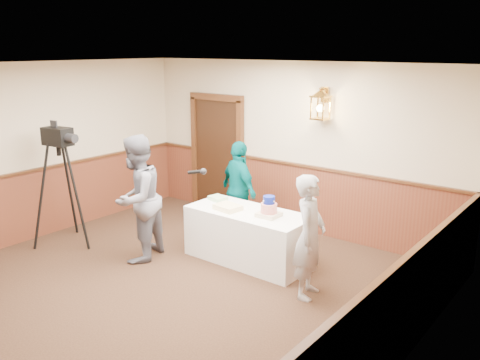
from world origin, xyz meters
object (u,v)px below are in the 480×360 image
object	(u,v)px
tiered_cake	(269,209)
assistant_p	(239,190)
display_table	(249,236)
baker	(310,237)
sheet_cake_green	(218,198)
tv_camera_rig	(63,193)
interviewer	(137,199)
sheet_cake_yellow	(228,207)

from	to	relation	value
tiered_cake	assistant_p	xyz separation A→B (m)	(-1.06, 0.69, -0.08)
display_table	tiered_cake	xyz separation A→B (m)	(0.36, -0.02, 0.49)
tiered_cake	display_table	bearing A→B (deg)	177.04
display_table	baker	xyz separation A→B (m)	(1.23, -0.40, 0.40)
tiered_cake	sheet_cake_green	size ratio (longest dim) A/B	1.14
baker	tv_camera_rig	size ratio (longest dim) A/B	0.84
interviewer	tv_camera_rig	distance (m)	1.41
display_table	assistant_p	world-z (taller)	assistant_p
sheet_cake_green	baker	xyz separation A→B (m)	(1.92, -0.53, -0.00)
sheet_cake_yellow	assistant_p	distance (m)	0.91
assistant_p	tv_camera_rig	distance (m)	2.74
interviewer	assistant_p	world-z (taller)	interviewer
interviewer	tv_camera_rig	world-z (taller)	tv_camera_rig
baker	assistant_p	distance (m)	2.21
tiered_cake	tv_camera_rig	bearing A→B (deg)	-157.84
interviewer	assistant_p	bearing A→B (deg)	142.93
display_table	sheet_cake_green	bearing A→B (deg)	168.86
tiered_cake	sheet_cake_yellow	bearing A→B (deg)	-169.73
sheet_cake_yellow	interviewer	size ratio (longest dim) A/B	0.20
sheet_cake_yellow	tiered_cake	bearing A→B (deg)	10.27
sheet_cake_yellow	assistant_p	world-z (taller)	assistant_p
tiered_cake	baker	xyz separation A→B (m)	(0.87, -0.38, -0.09)
sheet_cake_green	interviewer	bearing A→B (deg)	-119.28
sheet_cake_yellow	sheet_cake_green	xyz separation A→B (m)	(-0.42, 0.27, -0.01)
display_table	baker	bearing A→B (deg)	-17.93
display_table	baker	world-z (taller)	baker
display_table	sheet_cake_yellow	size ratio (longest dim) A/B	4.99
sheet_cake_yellow	interviewer	distance (m)	1.30
display_table	interviewer	size ratio (longest dim) A/B	0.98
interviewer	sheet_cake_yellow	bearing A→B (deg)	111.24
sheet_cake_green	assistant_p	world-z (taller)	assistant_p
sheet_cake_yellow	baker	xyz separation A→B (m)	(1.51, -0.26, -0.01)
display_table	tv_camera_rig	xyz separation A→B (m)	(-2.66, -1.25, 0.45)
sheet_cake_green	baker	bearing A→B (deg)	-15.54
display_table	assistant_p	size ratio (longest dim) A/B	1.14
display_table	interviewer	xyz separation A→B (m)	(-1.29, -0.93, 0.54)
sheet_cake_yellow	sheet_cake_green	bearing A→B (deg)	147.08
tv_camera_rig	assistant_p	bearing A→B (deg)	37.31
baker	assistant_p	size ratio (longest dim) A/B	0.98
tv_camera_rig	display_table	bearing A→B (deg)	17.98
tiered_cake	assistant_p	size ratio (longest dim) A/B	0.19
assistant_p	tv_camera_rig	world-z (taller)	tv_camera_rig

